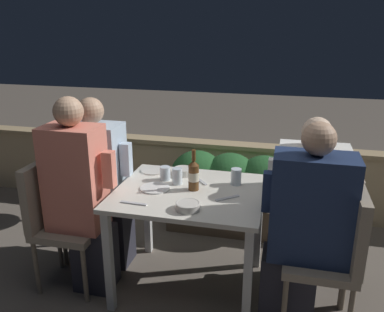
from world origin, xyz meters
name	(u,v)px	position (x,y,z in m)	size (l,w,h in m)	color
ground_plane	(190,285)	(0.00, 0.00, 0.00)	(16.00, 16.00, 0.00)	#665B51
parapet_wall	(222,175)	(0.00, 1.31, 0.35)	(9.00, 0.18, 0.68)	tan
dining_table	(190,204)	(0.00, 0.00, 0.64)	(0.97, 0.82, 0.74)	silver
planter_hedge	(230,188)	(0.14, 0.89, 0.40)	(1.07, 0.47, 0.71)	brown
chair_left_near	(57,212)	(-0.91, -0.15, 0.54)	(0.43, 0.42, 0.91)	gray
person_coral_top	(81,196)	(-0.71, -0.15, 0.69)	(0.47, 0.26, 1.35)	#282833
chair_left_far	(77,194)	(-0.93, 0.16, 0.54)	(0.43, 0.42, 0.91)	gray
person_blue_shirt	(100,183)	(-0.73, 0.16, 0.65)	(0.49, 0.26, 1.29)	#282833
chair_right_near	(338,247)	(0.93, -0.17, 0.54)	(0.43, 0.42, 0.91)	gray
person_navy_jumper	(304,228)	(0.73, -0.17, 0.64)	(0.52, 0.26, 1.28)	#282833
chair_right_far	(334,221)	(0.94, 0.17, 0.54)	(0.43, 0.42, 0.91)	gray
person_white_polo	(304,208)	(0.74, 0.17, 0.62)	(0.51, 0.26, 1.23)	#282833
beer_bottle	(194,175)	(0.02, 0.02, 0.84)	(0.07, 0.07, 0.28)	brown
plate_0	(155,188)	(-0.23, -0.03, 0.74)	(0.20, 0.20, 0.01)	white
plate_1	(154,170)	(-0.35, 0.29, 0.74)	(0.19, 0.19, 0.01)	silver
bowl_0	(188,206)	(0.06, -0.28, 0.76)	(0.15, 0.15, 0.05)	beige
bowl_1	(183,171)	(-0.12, 0.27, 0.76)	(0.14, 0.14, 0.05)	beige
glass_cup_0	(236,177)	(0.28, 0.18, 0.79)	(0.07, 0.07, 0.11)	silver
glass_cup_1	(177,176)	(-0.11, 0.10, 0.79)	(0.07, 0.07, 0.11)	silver
glass_cup_2	(165,173)	(-0.21, 0.14, 0.78)	(0.07, 0.07, 0.10)	silver
fork_0	(227,198)	(0.26, -0.07, 0.74)	(0.14, 0.12, 0.01)	silver
fork_1	(200,181)	(0.03, 0.18, 0.74)	(0.13, 0.14, 0.01)	silver
fork_2	(134,203)	(-0.28, -0.28, 0.74)	(0.17, 0.03, 0.01)	silver
potted_plant	(75,167)	(-1.29, 0.77, 0.51)	(0.40, 0.40, 0.83)	#9E5638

